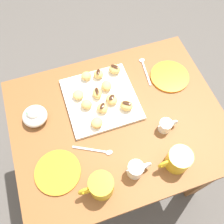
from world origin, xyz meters
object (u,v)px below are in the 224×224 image
object	(u,v)px
coffee_mug_mustard_left	(178,160)
beignet_10	(97,123)
beignet_1	(127,106)
beignet_5	(78,95)
beignet_2	(97,93)
beignet_6	(111,100)
chocolate_sauce_pitcher	(166,126)
saucer_orange_left	(58,172)
ice_cream_bowl	(35,116)
beignet_8	(98,74)
coffee_mug_mustard_right	(101,186)
pastry_plate_square	(101,99)
beignet_4	(86,104)
beignet_0	(107,86)
saucer_orange_right	(170,76)
beignet_7	(115,69)
cream_pitcher_white	(136,169)
dining_table	(118,134)
beignet_9	(102,108)
beignet_3	(86,76)

from	to	relation	value
coffee_mug_mustard_left	beignet_10	bearing A→B (deg)	-45.79
beignet_1	beignet_5	size ratio (longest dim) A/B	1.11
beignet_2	beignet_6	world-z (taller)	beignet_2
chocolate_sauce_pitcher	saucer_orange_left	world-z (taller)	chocolate_sauce_pitcher
ice_cream_bowl	saucer_orange_left	bearing A→B (deg)	97.83
beignet_8	coffee_mug_mustard_right	bearing A→B (deg)	73.79
saucer_orange_left	coffee_mug_mustard_left	bearing A→B (deg)	165.84
pastry_plate_square	beignet_4	world-z (taller)	beignet_4
beignet_0	beignet_6	distance (m)	0.07
saucer_orange_right	beignet_7	xyz separation A→B (m)	(0.24, -0.10, 0.03)
coffee_mug_mustard_right	beignet_6	bearing A→B (deg)	-114.28
cream_pitcher_white	beignet_5	world-z (taller)	cream_pitcher_white
dining_table	beignet_9	world-z (taller)	beignet_9
dining_table	ice_cream_bowl	distance (m)	0.39
dining_table	pastry_plate_square	bearing A→B (deg)	-71.35
beignet_2	beignet_3	world-z (taller)	beignet_2
beignet_5	beignet_7	world-z (taller)	beignet_7
coffee_mug_mustard_left	beignet_1	xyz separation A→B (m)	(0.10, -0.29, -0.01)
pastry_plate_square	beignet_6	distance (m)	0.05
coffee_mug_mustard_left	beignet_4	xyz separation A→B (m)	(0.26, -0.35, -0.01)
dining_table	beignet_7	distance (m)	0.30
beignet_9	cream_pitcher_white	bearing A→B (deg)	97.68
beignet_1	beignet_0	bearing A→B (deg)	-68.73
cream_pitcher_white	beignet_2	bearing A→B (deg)	-84.01
beignet_8	beignet_9	xyz separation A→B (m)	(0.04, 0.17, -0.00)
beignet_2	beignet_5	size ratio (longest dim) A/B	1.09
coffee_mug_mustard_left	saucer_orange_right	world-z (taller)	coffee_mug_mustard_left
saucer_orange_right	beignet_2	world-z (taller)	beignet_2
beignet_1	beignet_4	xyz separation A→B (m)	(0.16, -0.06, -0.00)
beignet_8	beignet_6	bearing A→B (deg)	94.73
beignet_1	beignet_8	world-z (taller)	beignet_1
beignet_4	beignet_5	xyz separation A→B (m)	(0.02, -0.06, -0.00)
coffee_mug_mustard_left	beignet_4	bearing A→B (deg)	-53.18
chocolate_sauce_pitcher	beignet_9	size ratio (longest dim) A/B	1.97
saucer_orange_left	beignet_0	bearing A→B (deg)	-134.89
chocolate_sauce_pitcher	saucer_orange_right	distance (m)	0.27
dining_table	pastry_plate_square	world-z (taller)	pastry_plate_square
coffee_mug_mustard_left	beignet_3	world-z (taller)	coffee_mug_mustard_left
saucer_orange_right	beignet_8	distance (m)	0.33
cream_pitcher_white	beignet_1	bearing A→B (deg)	-102.97
beignet_4	beignet_2	bearing A→B (deg)	-146.52
ice_cream_bowl	beignet_4	world-z (taller)	ice_cream_bowl
beignet_2	beignet_5	bearing A→B (deg)	-13.40
chocolate_sauce_pitcher	saucer_orange_right	size ratio (longest dim) A/B	0.51
beignet_7	beignet_4	bearing A→B (deg)	38.35
saucer_orange_left	beignet_0	distance (m)	0.42
beignet_2	beignet_9	distance (m)	0.08
chocolate_sauce_pitcher	beignet_4	bearing A→B (deg)	-35.07
coffee_mug_mustard_left	chocolate_sauce_pitcher	world-z (taller)	coffee_mug_mustard_left
pastry_plate_square	beignet_8	distance (m)	0.12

